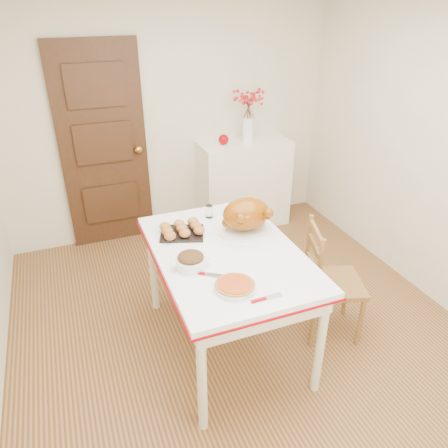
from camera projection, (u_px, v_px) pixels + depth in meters
name	position (u px, v px, depth m)	size (l,w,h in m)	color
floor	(245.00, 338.00, 3.39)	(3.50, 4.00, 0.00)	#573412
wall_back	(170.00, 119.00, 4.43)	(3.50, 0.00, 2.50)	beige
door_back	(104.00, 149.00, 4.29)	(0.85, 0.06, 2.06)	black
sideboard	(244.00, 184.00, 4.86)	(0.99, 0.44, 0.99)	white
kitchen_table	(226.00, 299.00, 3.14)	(0.97, 1.41, 0.85)	white
chair_oak	(334.00, 281.00, 3.26)	(0.42, 0.42, 0.95)	olive
berry_vase	(248.00, 117.00, 4.51)	(0.27, 0.27, 0.53)	white
apple	(224.00, 139.00, 4.52)	(0.11, 0.11, 0.11)	#990105
turkey_platter	(246.00, 216.00, 3.11)	(0.41, 0.33, 0.26)	#A35506
pumpkin_pie	(235.00, 285.00, 2.54)	(0.25, 0.25, 0.05)	#AC3C13
stuffing_dish	(191.00, 260.00, 2.74)	(0.25, 0.20, 0.10)	#3B230F
rolls_tray	(182.00, 230.00, 3.11)	(0.31, 0.24, 0.08)	#A65E27
pie_server	(267.00, 298.00, 2.47)	(0.20, 0.06, 0.01)	silver
carving_knife	(211.00, 275.00, 2.67)	(0.26, 0.06, 0.01)	silver
drinking_glass	(209.00, 211.00, 3.35)	(0.06, 0.06, 0.10)	white
shaker_pair	(247.00, 207.00, 3.44)	(0.09, 0.03, 0.08)	white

